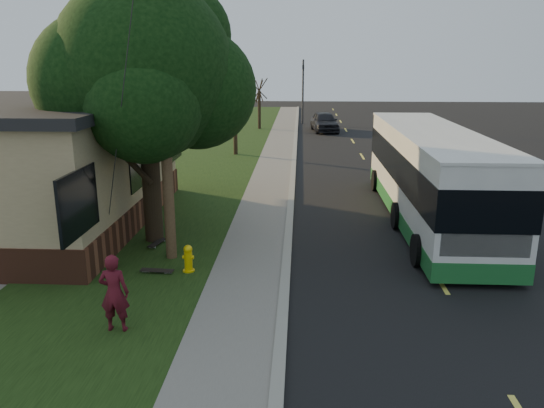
{
  "coord_description": "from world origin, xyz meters",
  "views": [
    {
      "loc": [
        0.34,
        -13.08,
        5.57
      ],
      "look_at": [
        -0.46,
        1.71,
        1.5
      ],
      "focal_mm": 35.0,
      "sensor_mm": 36.0,
      "label": 1
    }
  ],
  "objects": [
    {
      "name": "skateboard_spare",
      "position": [
        -3.42,
        -0.16,
        0.13
      ],
      "size": [
        0.91,
        0.29,
        0.08
      ],
      "color": "black",
      "rests_on": "grass_verge"
    },
    {
      "name": "ground",
      "position": [
        0.0,
        0.0,
        0.0
      ],
      "size": [
        120.0,
        120.0,
        0.0
      ],
      "primitive_type": "plane",
      "color": "black",
      "rests_on": "ground"
    },
    {
      "name": "leafy_tree",
      "position": [
        -4.17,
        2.65,
        5.17
      ],
      "size": [
        6.3,
        6.0,
        7.8
      ],
      "color": "black",
      "rests_on": "grass_verge"
    },
    {
      "name": "dumpster",
      "position": [
        -7.72,
        6.99,
        0.64
      ],
      "size": [
        1.45,
        1.2,
        1.19
      ],
      "color": "#13331D",
      "rests_on": "building_lot"
    },
    {
      "name": "bare_tree_near",
      "position": [
        -3.5,
        18.0,
        2.15
      ],
      "size": [
        1.38,
        1.21,
        4.31
      ],
      "color": "black",
      "rests_on": "grass_verge"
    },
    {
      "name": "sidewalk",
      "position": [
        -1.0,
        10.0,
        0.04
      ],
      "size": [
        2.0,
        80.0,
        0.08
      ],
      "primitive_type": "cube",
      "color": "slate",
      "rests_on": "ground"
    },
    {
      "name": "road",
      "position": [
        4.0,
        10.0,
        0.01
      ],
      "size": [
        8.0,
        80.0,
        0.01
      ],
      "primitive_type": "cube",
      "color": "black",
      "rests_on": "ground"
    },
    {
      "name": "utility_pole",
      "position": [
        -3.31,
        0.99,
        4.63
      ],
      "size": [
        2.86,
        3.21,
        9.07
      ],
      "color": "#473321",
      "rests_on": "ground"
    },
    {
      "name": "traffic_signal",
      "position": [
        0.5,
        34.0,
        3.16
      ],
      "size": [
        0.18,
        0.22,
        5.5
      ],
      "color": "#2D2D30",
      "rests_on": "ground"
    },
    {
      "name": "bare_tree_far",
      "position": [
        -3.0,
        30.0,
        2.0
      ],
      "size": [
        1.38,
        1.21,
        4.03
      ],
      "color": "black",
      "rests_on": "grass_verge"
    },
    {
      "name": "fire_hydrant",
      "position": [
        -2.6,
        0.0,
        0.43
      ],
      "size": [
        0.32,
        0.32,
        0.74
      ],
      "color": "#E3BC0B",
      "rests_on": "grass_verge"
    },
    {
      "name": "curb",
      "position": [
        0.0,
        10.0,
        0.06
      ],
      "size": [
        0.25,
        80.0,
        0.12
      ],
      "primitive_type": "cube",
      "color": "gray",
      "rests_on": "ground"
    },
    {
      "name": "transit_bus",
      "position": [
        4.87,
        5.23,
        1.72
      ],
      "size": [
        2.75,
        11.93,
        3.23
      ],
      "color": "silver",
      "rests_on": "ground"
    },
    {
      "name": "skateboard_main",
      "position": [
        -4.0,
        2.02,
        0.13
      ],
      "size": [
        0.41,
        0.9,
        0.08
      ],
      "color": "black",
      "rests_on": "grass_verge"
    },
    {
      "name": "distant_car",
      "position": [
        2.22,
        29.06,
        0.77
      ],
      "size": [
        2.35,
        4.73,
        1.55
      ],
      "primitive_type": "imported",
      "rotation": [
        0.0,
        0.0,
        0.12
      ],
      "color": "black",
      "rests_on": "ground"
    },
    {
      "name": "grass_verge",
      "position": [
        -4.5,
        10.0,
        0.04
      ],
      "size": [
        5.0,
        80.0,
        0.07
      ],
      "primitive_type": "cube",
      "color": "black",
      "rests_on": "ground"
    },
    {
      "name": "skateboarder",
      "position": [
        -3.45,
        -3.23,
        0.91
      ],
      "size": [
        0.62,
        0.42,
        1.68
      ],
      "primitive_type": "imported",
      "rotation": [
        0.0,
        0.0,
        3.17
      ],
      "color": "#4F0F1B",
      "rests_on": "grass_verge"
    }
  ]
}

